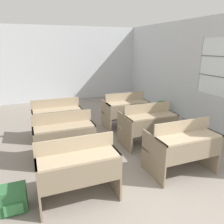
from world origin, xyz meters
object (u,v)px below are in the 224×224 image
Objects in this scene: bench_second_left at (64,136)px; bench_third_left at (57,118)px; wastepaper_bin at (162,107)px; schoolbag at (14,199)px; bench_front_right at (182,146)px; bench_second_right at (148,124)px; bench_front_left at (77,167)px; bench_third_right at (126,110)px.

bench_third_left is (0.03, 1.15, 0.00)m from bench_second_left.
wastepaper_bin is 5.37m from schoolbag.
bench_front_right is 1.17m from bench_second_right.
bench_front_left is 2.19m from bench_second_right.
bench_front_right is 2.94m from bench_third_left.
bench_front_right is 3.14× the size of schoolbag.
bench_front_right is at bearing -0.51° from schoolbag.
bench_front_right reaches higher than schoolbag.
bench_front_left is 1.00× the size of bench_third_right.
bench_third_right is (0.00, 1.17, 0.00)m from bench_second_right.
bench_third_left is (-1.79, 2.34, 0.00)m from bench_front_right.
bench_front_left is at bearing -146.97° from bench_second_right.
bench_front_left is 1.00× the size of bench_third_left.
bench_third_left is 1.00× the size of bench_third_right.
bench_third_right is 3.14× the size of schoolbag.
wastepaper_bin is at bearing 49.45° from bench_second_right.
bench_front_right and bench_second_right have the same top height.
bench_front_left is at bearing -2.98° from schoolbag.
bench_second_left is 1.00× the size of bench_third_left.
schoolbag is at bearing 179.49° from bench_front_right.
bench_third_right is at bearing 89.61° from bench_front_right.
bench_third_right is 1.88m from wastepaper_bin.
bench_front_left reaches higher than schoolbag.
bench_third_left is 3.02× the size of wastepaper_bin.
bench_second_left is at bearing 53.16° from schoolbag.
bench_third_right is at bearing 40.65° from schoolbag.
bench_second_left is 1.49m from schoolbag.
bench_third_right is (1.80, 0.00, 0.00)m from bench_third_left.
bench_third_right is at bearing -154.74° from wastepaper_bin.
bench_front_left is 1.00× the size of bench_front_right.
bench_front_right is at bearing 0.67° from bench_front_left.
bench_front_left and bench_third_right have the same top height.
bench_front_right and bench_second_left have the same top height.
bench_second_left is 4.02m from wastepaper_bin.
bench_front_right is 2.17m from bench_second_left.
bench_front_left is 1.82m from bench_front_right.
schoolbag is at bearing -144.61° from wastepaper_bin.
bench_third_left is 3.14× the size of schoolbag.
bench_second_right is 2.95m from schoolbag.
bench_third_right reaches higher than schoolbag.
bench_second_right and bench_third_right have the same top height.
bench_second_left is at bearing -150.98° from wastepaper_bin.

